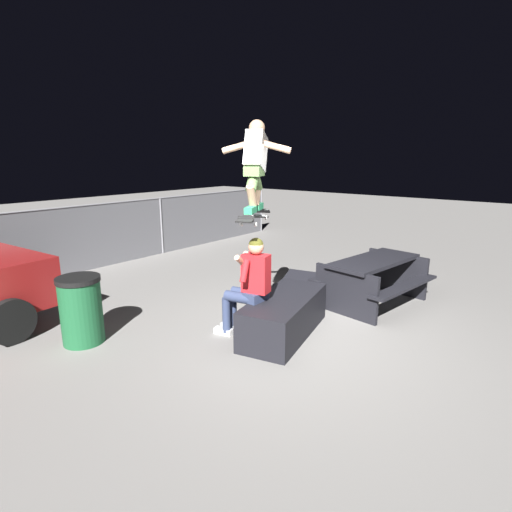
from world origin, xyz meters
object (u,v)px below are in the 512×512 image
(person_sitting_on_ledge, at_px, (248,282))
(picnic_table_back, at_px, (373,274))
(ledge_box_main, at_px, (284,315))
(trash_bin, at_px, (81,310))
(skater_airborne, at_px, (255,162))
(skateboard, at_px, (254,217))
(kicker_ramp, at_px, (303,290))

(person_sitting_on_ledge, xyz_separation_m, picnic_table_back, (2.24, -0.78, -0.27))
(person_sitting_on_ledge, distance_m, picnic_table_back, 2.39)
(ledge_box_main, bearing_deg, trash_bin, 134.24)
(skater_airborne, bearing_deg, ledge_box_main, -58.51)
(picnic_table_back, bearing_deg, skater_airborne, 159.28)
(skateboard, distance_m, kicker_ramp, 2.47)
(ledge_box_main, xyz_separation_m, kicker_ramp, (1.62, 0.71, -0.21))
(ledge_box_main, xyz_separation_m, skater_airborne, (-0.21, 0.34, 2.03))
(ledge_box_main, relative_size, picnic_table_back, 0.87)
(ledge_box_main, distance_m, person_sitting_on_ledge, 0.70)
(person_sitting_on_ledge, bearing_deg, kicker_ramp, 10.97)
(kicker_ramp, bearing_deg, person_sitting_on_ledge, -169.03)
(skater_airborne, bearing_deg, trash_bin, 136.46)
(ledge_box_main, relative_size, trash_bin, 1.84)
(skater_airborne, xyz_separation_m, trash_bin, (-1.64, 1.55, -1.85))
(person_sitting_on_ledge, height_order, skater_airborne, skater_airborne)
(skateboard, distance_m, trash_bin, 2.52)
(skater_airborne, relative_size, trash_bin, 1.27)
(person_sitting_on_ledge, relative_size, kicker_ramp, 1.08)
(kicker_ramp, relative_size, picnic_table_back, 0.67)
(skater_airborne, xyz_separation_m, kicker_ramp, (1.83, 0.37, -2.24))
(skater_airborne, height_order, trash_bin, skater_airborne)
(ledge_box_main, height_order, picnic_table_back, picnic_table_back)
(ledge_box_main, height_order, skater_airborne, skater_airborne)
(skater_airborne, relative_size, kicker_ramp, 0.89)
(person_sitting_on_ledge, xyz_separation_m, trash_bin, (-1.48, 1.57, -0.32))
(person_sitting_on_ledge, bearing_deg, skateboard, -5.98)
(ledge_box_main, distance_m, skateboard, 1.40)
(skater_airborne, xyz_separation_m, picnic_table_back, (2.09, -0.79, -1.80))
(trash_bin, bearing_deg, ledge_box_main, -45.76)
(person_sitting_on_ledge, distance_m, skater_airborne, 1.54)
(kicker_ramp, bearing_deg, skater_airborne, -168.47)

